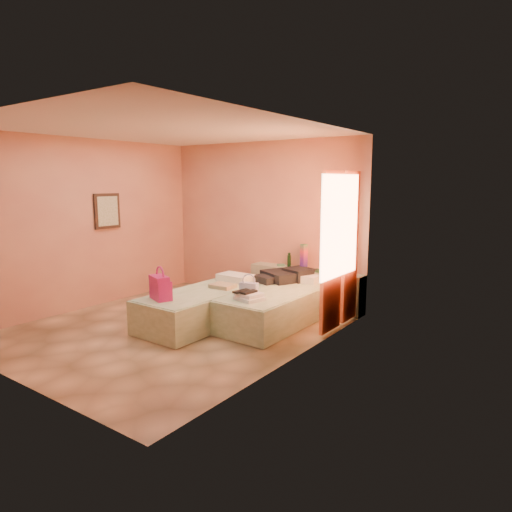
{
  "coord_description": "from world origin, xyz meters",
  "views": [
    {
      "loc": [
        4.67,
        -4.48,
        2.11
      ],
      "look_at": [
        0.85,
        0.85,
        1.03
      ],
      "focal_mm": 32.0,
      "sensor_mm": 36.0,
      "label": 1
    }
  ],
  "objects_px": {
    "green_book": "(317,271)",
    "headboard_ledge": "(305,288)",
    "magenta_handbag": "(161,288)",
    "towel_stack": "(249,297)",
    "water_bottle": "(289,260)",
    "flower_vase": "(345,265)",
    "bed_left": "(202,307)",
    "bed_right": "(277,307)",
    "blue_handbag": "(249,288)"
  },
  "relations": [
    {
      "from": "flower_vase",
      "to": "blue_handbag",
      "type": "distance_m",
      "value": 1.72
    },
    {
      "from": "green_book",
      "to": "towel_stack",
      "type": "xyz_separation_m",
      "value": [
        -0.16,
        -1.64,
        -0.12
      ]
    },
    {
      "from": "bed_left",
      "to": "green_book",
      "type": "relative_size",
      "value": 10.37
    },
    {
      "from": "bed_left",
      "to": "blue_handbag",
      "type": "height_order",
      "value": "blue_handbag"
    },
    {
      "from": "bed_left",
      "to": "headboard_ledge",
      "type": "bearing_deg",
      "value": 65.58
    },
    {
      "from": "headboard_ledge",
      "to": "towel_stack",
      "type": "relative_size",
      "value": 5.86
    },
    {
      "from": "bed_left",
      "to": "blue_handbag",
      "type": "distance_m",
      "value": 0.79
    },
    {
      "from": "headboard_ledge",
      "to": "flower_vase",
      "type": "bearing_deg",
      "value": 6.06
    },
    {
      "from": "bed_left",
      "to": "green_book",
      "type": "bearing_deg",
      "value": 57.81
    },
    {
      "from": "towel_stack",
      "to": "water_bottle",
      "type": "bearing_deg",
      "value": 104.07
    },
    {
      "from": "bed_left",
      "to": "flower_vase",
      "type": "height_order",
      "value": "flower_vase"
    },
    {
      "from": "headboard_ledge",
      "to": "towel_stack",
      "type": "distance_m",
      "value": 1.73
    },
    {
      "from": "bed_right",
      "to": "water_bottle",
      "type": "distance_m",
      "value": 1.29
    },
    {
      "from": "bed_right",
      "to": "flower_vase",
      "type": "relative_size",
      "value": 7.21
    },
    {
      "from": "bed_left",
      "to": "water_bottle",
      "type": "height_order",
      "value": "water_bottle"
    },
    {
      "from": "headboard_ledge",
      "to": "bed_right",
      "type": "distance_m",
      "value": 1.06
    },
    {
      "from": "bed_right",
      "to": "water_bottle",
      "type": "bearing_deg",
      "value": 113.26
    },
    {
      "from": "headboard_ledge",
      "to": "green_book",
      "type": "bearing_deg",
      "value": -14.75
    },
    {
      "from": "magenta_handbag",
      "to": "towel_stack",
      "type": "height_order",
      "value": "magenta_handbag"
    },
    {
      "from": "towel_stack",
      "to": "bed_left",
      "type": "bearing_deg",
      "value": 179.28
    },
    {
      "from": "bed_left",
      "to": "bed_right",
      "type": "distance_m",
      "value": 1.11
    },
    {
      "from": "bed_left",
      "to": "blue_handbag",
      "type": "xyz_separation_m",
      "value": [
        0.67,
        0.26,
        0.33
      ]
    },
    {
      "from": "magenta_handbag",
      "to": "towel_stack",
      "type": "relative_size",
      "value": 1.01
    },
    {
      "from": "blue_handbag",
      "to": "magenta_handbag",
      "type": "bearing_deg",
      "value": -144.85
    },
    {
      "from": "headboard_ledge",
      "to": "magenta_handbag",
      "type": "xyz_separation_m",
      "value": [
        -0.92,
        -2.39,
        0.34
      ]
    },
    {
      "from": "headboard_ledge",
      "to": "water_bottle",
      "type": "xyz_separation_m",
      "value": [
        -0.35,
        0.04,
        0.44
      ]
    },
    {
      "from": "headboard_ledge",
      "to": "towel_stack",
      "type": "bearing_deg",
      "value": -86.87
    },
    {
      "from": "water_bottle",
      "to": "towel_stack",
      "type": "distance_m",
      "value": 1.82
    },
    {
      "from": "bed_right",
      "to": "green_book",
      "type": "relative_size",
      "value": 10.37
    },
    {
      "from": "water_bottle",
      "to": "green_book",
      "type": "distance_m",
      "value": 0.62
    },
    {
      "from": "water_bottle",
      "to": "headboard_ledge",
      "type": "bearing_deg",
      "value": -6.74
    },
    {
      "from": "towel_stack",
      "to": "blue_handbag",
      "type": "bearing_deg",
      "value": 127.62
    },
    {
      "from": "bed_right",
      "to": "towel_stack",
      "type": "bearing_deg",
      "value": -91.45
    },
    {
      "from": "green_book",
      "to": "headboard_ledge",
      "type": "bearing_deg",
      "value": -175.04
    },
    {
      "from": "bed_right",
      "to": "water_bottle",
      "type": "relative_size",
      "value": 8.77
    },
    {
      "from": "magenta_handbag",
      "to": "blue_handbag",
      "type": "height_order",
      "value": "magenta_handbag"
    },
    {
      "from": "green_book",
      "to": "towel_stack",
      "type": "distance_m",
      "value": 1.66
    },
    {
      "from": "towel_stack",
      "to": "green_book",
      "type": "bearing_deg",
      "value": 84.31
    },
    {
      "from": "magenta_handbag",
      "to": "towel_stack",
      "type": "bearing_deg",
      "value": 54.65
    },
    {
      "from": "bed_left",
      "to": "bed_right",
      "type": "relative_size",
      "value": 1.0
    },
    {
      "from": "water_bottle",
      "to": "blue_handbag",
      "type": "bearing_deg",
      "value": -81.05
    },
    {
      "from": "water_bottle",
      "to": "flower_vase",
      "type": "bearing_deg",
      "value": 1.73
    },
    {
      "from": "green_book",
      "to": "flower_vase",
      "type": "bearing_deg",
      "value": 38.15
    },
    {
      "from": "bed_left",
      "to": "magenta_handbag",
      "type": "relative_size",
      "value": 5.64
    },
    {
      "from": "bed_right",
      "to": "headboard_ledge",
      "type": "bearing_deg",
      "value": 96.61
    },
    {
      "from": "green_book",
      "to": "flower_vase",
      "type": "xyz_separation_m",
      "value": [
        0.42,
        0.14,
        0.12
      ]
    },
    {
      "from": "headboard_ledge",
      "to": "bed_left",
      "type": "xyz_separation_m",
      "value": [
        -0.79,
        -1.7,
        -0.08
      ]
    },
    {
      "from": "flower_vase",
      "to": "bed_right",
      "type": "bearing_deg",
      "value": -116.56
    },
    {
      "from": "bed_left",
      "to": "blue_handbag",
      "type": "bearing_deg",
      "value": 21.14
    },
    {
      "from": "water_bottle",
      "to": "green_book",
      "type": "relative_size",
      "value": 1.18
    }
  ]
}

